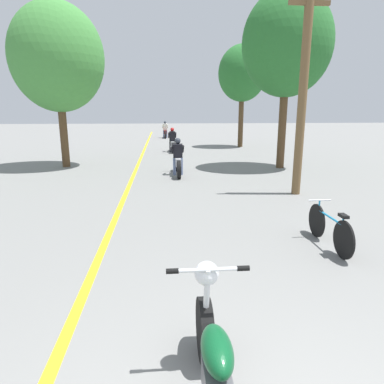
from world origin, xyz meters
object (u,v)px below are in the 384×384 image
roadside_tree_right_near (287,44)px  roadside_tree_left (57,58)px  bicycle_parked (329,228)px  utility_pole (303,90)px  motorcycle_rider_mid (172,143)px  roadside_tree_right_far (242,74)px  motorcycle_rider_lead (178,161)px  motorcycle_rider_far (165,132)px  motorcycle_foreground (215,367)px

roadside_tree_right_near → roadside_tree_left: roadside_tree_right_near is taller
bicycle_parked → utility_pole: bearing=76.6°
motorcycle_rider_mid → roadside_tree_right_near: bearing=-53.9°
roadside_tree_right_far → roadside_tree_left: (-9.27, -7.31, -0.18)m
utility_pole → motorcycle_rider_mid: 11.27m
motorcycle_rider_lead → motorcycle_rider_mid: 7.21m
utility_pole → motorcycle_rider_mid: utility_pole is taller
roadside_tree_left → motorcycle_rider_far: (4.42, 15.00, -3.87)m
motorcycle_rider_mid → bicycle_parked: bearing=-80.8°
bicycle_parked → motorcycle_rider_mid: bearing=99.2°
roadside_tree_right_far → motorcycle_rider_lead: size_ratio=2.94×
motorcycle_foreground → motorcycle_rider_lead: size_ratio=0.95×
motorcycle_rider_lead → bicycle_parked: size_ratio=1.32×
motorcycle_foreground → motorcycle_rider_lead: bearing=88.9°
motorcycle_foreground → motorcycle_rider_mid: motorcycle_rider_mid is taller
roadside_tree_right_near → roadside_tree_left: size_ratio=1.06×
roadside_tree_right_near → motorcycle_rider_far: bearing=106.2°
roadside_tree_right_near → motorcycle_rider_mid: 8.58m
roadside_tree_left → motorcycle_rider_mid: size_ratio=3.31×
roadside_tree_right_near → motorcycle_foreground: (-4.58, -11.71, -4.45)m
motorcycle_foreground → motorcycle_rider_far: 27.76m
motorcycle_rider_lead → roadside_tree_right_near: bearing=15.8°
motorcycle_foreground → roadside_tree_right_near: bearing=68.6°
bicycle_parked → roadside_tree_right_near: bearing=76.5°
motorcycle_foreground → roadside_tree_right_far: bearing=76.7°
utility_pole → motorcycle_foreground: (-3.49, -7.17, -2.49)m
roadside_tree_right_near → roadside_tree_left: 9.16m
roadside_tree_right_far → motorcycle_foreground: (-4.76, -20.07, -4.15)m
roadside_tree_right_near → motorcycle_rider_mid: roadside_tree_right_near is taller
motorcycle_rider_mid → bicycle_parked: (2.34, -14.41, -0.17)m
utility_pole → roadside_tree_right_far: 13.07m
motorcycle_rider_far → bicycle_parked: bearing=-83.8°
roadside_tree_left → motorcycle_rider_mid: bearing=46.2°
motorcycle_rider_far → bicycle_parked: 24.63m
roadside_tree_right_far → bicycle_parked: roadside_tree_right_far is taller
roadside_tree_right_far → bicycle_parked: size_ratio=3.86×
utility_pole → motorcycle_rider_far: bearing=99.9°
motorcycle_rider_lead → motorcycle_rider_far: size_ratio=1.09×
roadside_tree_right_far → roadside_tree_left: bearing=-141.7°
utility_pole → roadside_tree_left: bearing=145.1°
motorcycle_foreground → bicycle_parked: 4.15m
motorcycle_foreground → motorcycle_rider_far: (-0.09, 27.76, 0.10)m
bicycle_parked → motorcycle_foreground: bearing=-128.1°
roadside_tree_right_near → motorcycle_rider_lead: 6.31m
motorcycle_rider_lead → utility_pole: bearing=-45.1°
utility_pole → bicycle_parked: (-0.93, -3.90, -2.58)m
bicycle_parked → motorcycle_rider_far: bearing=96.2°
motorcycle_rider_mid → roadside_tree_right_far: bearing=27.8°
utility_pole → bicycle_parked: bearing=-103.4°
roadside_tree_right_far → bicycle_parked: 17.46m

